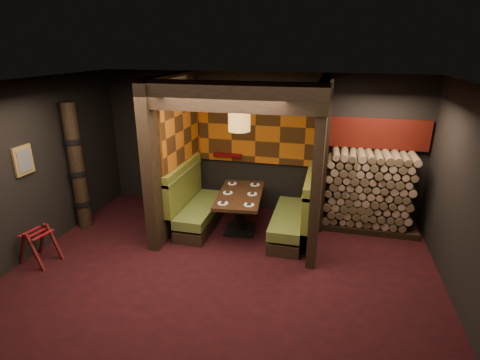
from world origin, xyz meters
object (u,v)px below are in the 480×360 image
(booth_bench_right, at_px, (295,217))
(firewood_stack, at_px, (372,192))
(dining_table, at_px, (240,205))
(booth_bench_left, at_px, (196,207))
(luggage_rack, at_px, (39,244))
(pendant_lamp, at_px, (239,118))
(totem_column, at_px, (77,168))

(booth_bench_right, height_order, firewood_stack, firewood_stack)
(dining_table, bearing_deg, booth_bench_right, 1.28)
(dining_table, xyz_separation_m, firewood_stack, (2.37, 0.72, 0.22))
(booth_bench_right, bearing_deg, booth_bench_left, 180.00)
(booth_bench_left, distance_m, luggage_rack, 2.72)
(dining_table, bearing_deg, firewood_stack, 16.98)
(booth_bench_left, xyz_separation_m, pendant_lamp, (0.88, -0.07, 1.77))
(booth_bench_left, xyz_separation_m, firewood_stack, (3.25, 0.70, 0.35))
(booth_bench_right, bearing_deg, dining_table, -178.72)
(dining_table, height_order, totem_column, totem_column)
(booth_bench_left, bearing_deg, totem_column, -165.25)
(booth_bench_left, height_order, pendant_lamp, pendant_lamp)
(totem_column, bearing_deg, dining_table, 10.08)
(dining_table, xyz_separation_m, totem_column, (-2.97, -0.53, 0.66))
(pendant_lamp, bearing_deg, booth_bench_left, 175.28)
(dining_table, relative_size, luggage_rack, 2.36)
(booth_bench_right, height_order, luggage_rack, booth_bench_right)
(booth_bench_right, relative_size, totem_column, 0.67)
(booth_bench_left, xyz_separation_m, dining_table, (0.88, -0.02, 0.13))
(booth_bench_right, xyz_separation_m, luggage_rack, (-3.90, -1.83, -0.09))
(booth_bench_right, distance_m, totem_column, 4.10)
(booth_bench_left, relative_size, booth_bench_right, 1.00)
(booth_bench_left, bearing_deg, dining_table, -1.47)
(luggage_rack, bearing_deg, pendant_lamp, 31.39)
(booth_bench_right, bearing_deg, pendant_lamp, -175.90)
(booth_bench_right, height_order, totem_column, totem_column)
(booth_bench_left, height_order, totem_column, totem_column)
(pendant_lamp, bearing_deg, firewood_stack, 18.08)
(booth_bench_left, bearing_deg, pendant_lamp, -4.72)
(totem_column, relative_size, firewood_stack, 1.39)
(totem_column, height_order, firewood_stack, totem_column)
(booth_bench_left, xyz_separation_m, totem_column, (-2.09, -0.55, 0.79))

